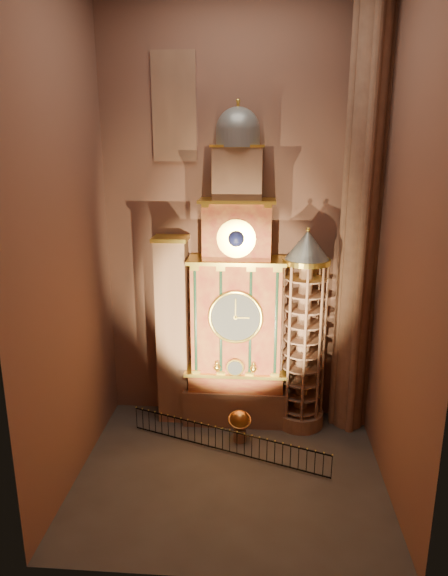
# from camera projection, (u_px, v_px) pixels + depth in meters

# --- Properties ---
(floor) EXTENTS (14.00, 14.00, 0.00)m
(floor) POSITION_uv_depth(u_px,v_px,m) (230.00, 473.00, 23.79)
(floor) COLOR #383330
(floor) RESTS_ON ground
(wall_back) EXTENTS (22.00, 0.00, 22.00)m
(wall_back) POSITION_uv_depth(u_px,v_px,m) (238.00, 219.00, 26.58)
(wall_back) COLOR brown
(wall_back) RESTS_ON floor
(wall_left) EXTENTS (0.00, 22.00, 22.00)m
(wall_left) POSITION_uv_depth(u_px,v_px,m) (63.00, 237.00, 21.33)
(wall_left) COLOR brown
(wall_left) RESTS_ON floor
(wall_right) EXTENTS (0.00, 22.00, 22.00)m
(wall_right) POSITION_uv_depth(u_px,v_px,m) (407.00, 242.00, 20.31)
(wall_right) COLOR brown
(wall_right) RESTS_ON floor
(astronomical_clock) EXTENTS (5.60, 2.41, 16.70)m
(astronomical_clock) POSITION_uv_depth(u_px,v_px,m) (237.00, 304.00, 26.75)
(astronomical_clock) COLOR #8C634C
(astronomical_clock) RESTS_ON floor
(portrait_tower) EXTENTS (1.80, 1.60, 10.20)m
(portrait_tower) POSITION_uv_depth(u_px,v_px,m) (173.00, 330.00, 27.43)
(portrait_tower) COLOR #8C634C
(portrait_tower) RESTS_ON floor
(stair_turret) EXTENTS (2.50, 2.50, 10.80)m
(stair_turret) POSITION_uv_depth(u_px,v_px,m) (303.00, 333.00, 26.63)
(stair_turret) COLOR #8C634C
(stair_turret) RESTS_ON floor
(gothic_pier) EXTENTS (2.04, 2.04, 22.00)m
(gothic_pier) POSITION_uv_depth(u_px,v_px,m) (361.00, 223.00, 25.18)
(gothic_pier) COLOR #8C634C
(gothic_pier) RESTS_ON floor
(stained_glass_window) EXTENTS (2.20, 0.14, 5.20)m
(stained_glass_window) POSITION_uv_depth(u_px,v_px,m) (174.00, 107.00, 25.24)
(stained_glass_window) COLOR navy
(stained_glass_window) RESTS_ON wall_back
(celestial_globe) EXTENTS (1.33, 1.28, 1.70)m
(celestial_globe) POSITION_uv_depth(u_px,v_px,m) (240.00, 423.00, 26.15)
(celestial_globe) COLOR #8C634C
(celestial_globe) RESTS_ON floor
(iron_railing) EXTENTS (9.84, 3.65, 1.21)m
(iron_railing) POSITION_uv_depth(u_px,v_px,m) (226.00, 441.00, 25.24)
(iron_railing) COLOR black
(iron_railing) RESTS_ON floor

